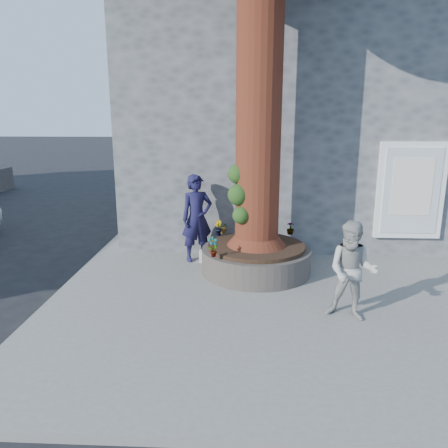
{
  "coord_description": "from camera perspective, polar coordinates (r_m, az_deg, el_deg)",
  "views": [
    {
      "loc": [
        0.53,
        -6.82,
        3.39
      ],
      "look_at": [
        0.14,
        1.64,
        1.25
      ],
      "focal_mm": 35.0,
      "sensor_mm": 36.0,
      "label": 1
    }
  ],
  "objects": [
    {
      "name": "stone_shop",
      "position": [
        14.15,
        10.98,
        13.0
      ],
      "size": [
        10.3,
        8.3,
        6.3
      ],
      "color": "#4E5154",
      "rests_on": "ground"
    },
    {
      "name": "woman",
      "position": [
        7.35,
        16.41,
        -5.91
      ],
      "size": [
        0.96,
        0.86,
        1.64
      ],
      "primitive_type": "imported",
      "rotation": [
        0.0,
        0.0,
        -0.35
      ],
      "color": "#A09F99",
      "rests_on": "pavement"
    },
    {
      "name": "plant_a",
      "position": [
        8.36,
        -1.43,
        -3.0
      ],
      "size": [
        0.25,
        0.21,
        0.4
      ],
      "primitive_type": "imported",
      "rotation": [
        0.0,
        0.0,
        0.36
      ],
      "color": "gray",
      "rests_on": "planter"
    },
    {
      "name": "plant_d",
      "position": [
        10.0,
        -0.04,
        -0.44
      ],
      "size": [
        0.35,
        0.35,
        0.29
      ],
      "primitive_type": "imported",
      "rotation": [
        0.0,
        0.0,
        5.44
      ],
      "color": "gray",
      "rests_on": "planter"
    },
    {
      "name": "planter",
      "position": [
        9.31,
        4.21,
        -4.51
      ],
      "size": [
        2.3,
        2.3,
        0.6
      ],
      "color": "black",
      "rests_on": "pavement"
    },
    {
      "name": "ground",
      "position": [
        7.63,
        -1.63,
        -12.19
      ],
      "size": [
        120.0,
        120.0,
        0.0
      ],
      "primitive_type": "plane",
      "color": "black",
      "rests_on": "ground"
    },
    {
      "name": "pavement",
      "position": [
        8.55,
        9.08,
        -8.92
      ],
      "size": [
        9.0,
        8.0,
        0.12
      ],
      "primitive_type": "cube",
      "color": "slate",
      "rests_on": "ground"
    },
    {
      "name": "plant_b",
      "position": [
        9.84,
        -0.79,
        -0.52
      ],
      "size": [
        0.25,
        0.26,
        0.35
      ],
      "primitive_type": "imported",
      "rotation": [
        0.0,
        0.0,
        2.1
      ],
      "color": "gray",
      "rests_on": "planter"
    },
    {
      "name": "man",
      "position": [
        9.85,
        -3.56,
        0.76
      ],
      "size": [
        0.85,
        0.74,
        1.98
      ],
      "primitive_type": "imported",
      "rotation": [
        0.0,
        0.0,
        0.44
      ],
      "color": "#151438",
      "rests_on": "pavement"
    },
    {
      "name": "plant_c",
      "position": [
        10.05,
        8.66,
        -0.54
      ],
      "size": [
        0.18,
        0.18,
        0.29
      ],
      "primitive_type": "imported",
      "rotation": [
        0.0,
        0.0,
        3.23
      ],
      "color": "gray",
      "rests_on": "planter"
    },
    {
      "name": "yellow_line",
      "position": [
        9.25,
        -20.55,
        -8.27
      ],
      "size": [
        0.1,
        30.0,
        0.01
      ],
      "primitive_type": "cube",
      "color": "yellow",
      "rests_on": "ground"
    },
    {
      "name": "shopping_bag",
      "position": [
        9.94,
        -2.64,
        -4.18
      ],
      "size": [
        0.22,
        0.16,
        0.28
      ],
      "primitive_type": "cube",
      "rotation": [
        0.0,
        0.0,
        0.2
      ],
      "color": "white",
      "rests_on": "pavement"
    }
  ]
}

